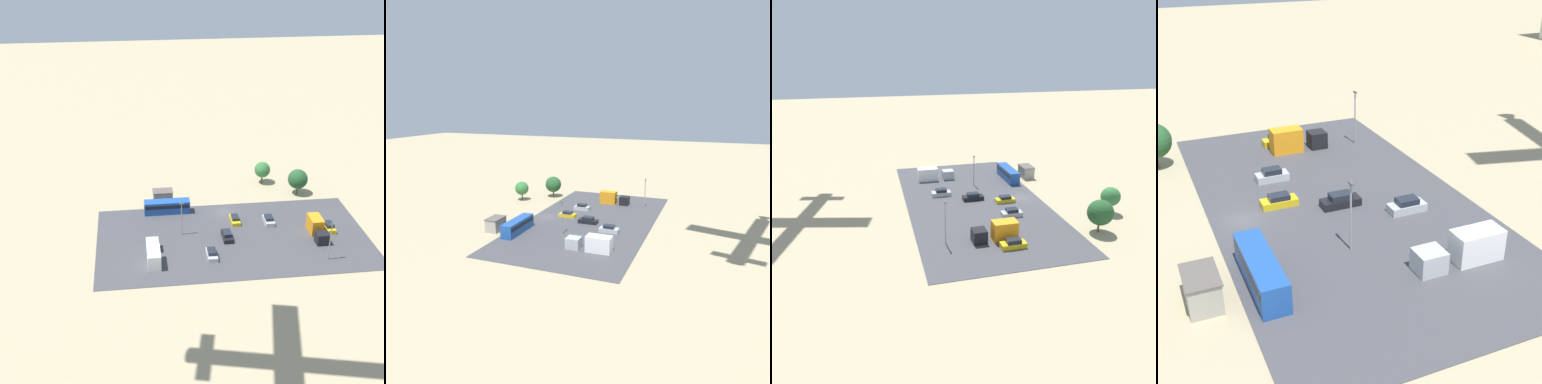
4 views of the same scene
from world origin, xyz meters
TOP-DOWN VIEW (x-y plane):
  - ground_plane at (0.00, 0.00)m, footprint 400.00×400.00m
  - parking_lot_surface at (0.00, 11.28)m, footprint 56.93×29.84m
  - shed_building at (13.50, -6.66)m, footprint 4.73×3.07m
  - bus at (12.93, -1.33)m, footprint 10.33×2.63m
  - parked_car_0 at (1.30, 11.28)m, footprint 1.94×4.67m
  - parked_car_1 at (-1.66, 4.69)m, footprint 1.86×4.32m
  - parked_car_2 at (-8.97, 5.94)m, footprint 1.98×4.18m
  - parked_car_3 at (5.54, 17.78)m, footprint 1.97×4.39m
  - parked_car_4 at (-21.14, 10.30)m, footprint 1.88×4.48m
  - parked_truck_0 at (-17.85, 12.06)m, footprint 2.59×8.20m
  - parked_truck_1 at (17.05, 17.57)m, footprint 2.57×9.22m
  - tree_near_shed at (-19.31, -7.28)m, footprint 4.79×4.79m
  - tree_apron_mid at (-12.24, -14.25)m, footprint 3.96×3.96m
  - light_pole_lot_centre at (-17.05, 21.30)m, footprint 0.90×0.28m
  - light_pole_lot_edge at (10.58, 8.53)m, footprint 0.90×0.28m

SIDE VIEW (x-z plane):
  - ground_plane at x=0.00m, z-range 0.00..0.00m
  - parking_lot_surface at x=0.00m, z-range 0.00..0.08m
  - parked_car_1 at x=-1.66m, z-range -0.04..1.41m
  - parked_car_4 at x=-21.14m, z-range -0.05..1.56m
  - parked_car_2 at x=-8.97m, z-range -0.06..1.58m
  - parked_car_0 at x=1.30m, z-range -0.06..1.59m
  - parked_car_3 at x=5.54m, z-range -0.06..1.59m
  - parked_truck_1 at x=17.05m, z-range -0.06..3.14m
  - shed_building at x=13.50m, z-range 0.01..3.08m
  - parked_truck_0 at x=-17.85m, z-range -0.07..3.41m
  - bus at x=12.93m, z-range 0.20..3.20m
  - tree_apron_mid at x=-12.24m, z-range 0.81..6.41m
  - tree_near_shed at x=-19.31m, z-range 0.75..7.05m
  - light_pole_lot_edge at x=10.58m, z-range 0.50..7.99m
  - light_pole_lot_centre at x=-17.05m, z-range 0.51..8.55m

